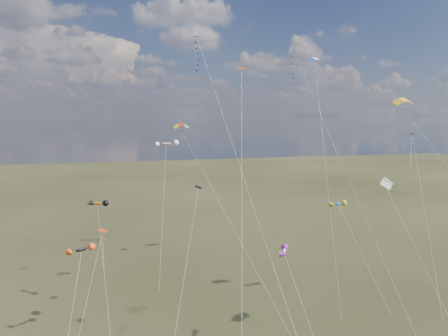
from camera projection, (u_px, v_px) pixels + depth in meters
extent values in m
cube|color=black|center=(294.00, 51.00, 63.06)|extent=(1.28, 1.29, 0.45)
cylinder|color=silver|center=(347.00, 175.00, 55.06)|extent=(6.49, 23.25, 36.44)
cube|color=navy|center=(197.00, 37.00, 52.90)|extent=(0.90, 0.88, 0.25)
cylinder|color=silver|center=(249.00, 193.00, 41.54)|extent=(5.27, 29.98, 36.75)
cube|color=black|center=(198.00, 187.00, 43.48)|extent=(0.98, 1.00, 0.29)
cylinder|color=silver|center=(182.00, 290.00, 39.19)|extent=(5.34, 10.13, 18.60)
cube|color=red|center=(103.00, 231.00, 48.07)|extent=(1.34, 1.36, 0.31)
cylinder|color=silver|center=(89.00, 292.00, 45.67)|extent=(3.30, 5.90, 12.57)
cube|color=#0E164C|center=(412.00, 134.00, 65.77)|extent=(0.78, 0.80, 0.25)
cylinder|color=silver|center=(426.00, 216.00, 58.44)|extent=(7.23, 16.63, 23.40)
cube|color=#332316|center=(443.00, 322.00, 51.11)|extent=(0.10, 0.10, 0.12)
cube|color=#C56403|center=(242.00, 68.00, 44.28)|extent=(1.00, 0.98, 0.26)
cylinder|color=silver|center=(242.00, 232.00, 36.29)|extent=(5.64, 19.53, 31.56)
cylinder|color=silver|center=(327.00, 173.00, 58.70)|extent=(4.96, 19.28, 35.76)
cube|color=#332316|center=(342.00, 322.00, 51.17)|extent=(0.10, 0.10, 0.12)
cylinder|color=silver|center=(436.00, 285.00, 39.75)|extent=(3.04, 12.42, 19.14)
cylinder|color=silver|center=(234.00, 226.00, 50.02)|extent=(10.40, 18.53, 25.05)
ellipsoid|color=black|center=(81.00, 250.00, 46.00)|extent=(2.87, 2.24, 0.91)
cylinder|color=silver|center=(72.00, 313.00, 42.37)|extent=(1.67, 8.66, 10.99)
ellipsoid|color=orange|center=(97.00, 204.00, 53.42)|extent=(2.98, 2.38, 1.02)
cylinder|color=silver|center=(104.00, 274.00, 48.35)|extent=(1.81, 13.02, 14.65)
ellipsoid|color=silver|center=(284.00, 251.00, 42.88)|extent=(1.67, 2.22, 0.84)
cylinder|color=silver|center=(307.00, 317.00, 40.64)|extent=(2.39, 6.91, 11.93)
ellipsoid|color=red|center=(166.00, 144.00, 75.59)|extent=(4.18, 1.98, 1.28)
cylinder|color=silver|center=(163.00, 209.00, 67.80)|extent=(3.44, 18.21, 21.03)
cube|color=#332316|center=(159.00, 291.00, 60.01)|extent=(0.10, 0.10, 0.12)
ellipsoid|color=#1847B9|center=(338.00, 204.00, 56.44)|extent=(2.38, 1.42, 0.97)
cylinder|color=silver|center=(365.00, 259.00, 54.41)|extent=(4.36, 7.23, 13.92)
cube|color=#332316|center=(393.00, 317.00, 52.38)|extent=(0.10, 0.10, 0.12)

